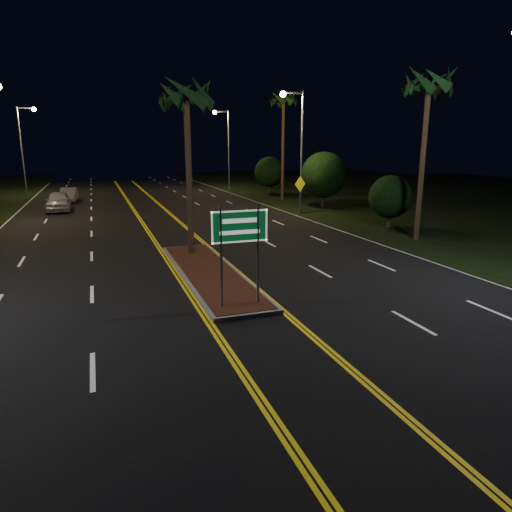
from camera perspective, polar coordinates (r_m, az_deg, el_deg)
name	(u,v)px	position (r m, az deg, el deg)	size (l,w,h in m)	color
ground	(272,344)	(12.32, 2.02, -10.92)	(120.00, 120.00, 0.00)	black
grass_right	(464,199)	(49.45, 24.53, 6.51)	(40.00, 110.00, 0.01)	black
median_island	(209,273)	(18.59, -5.88, -2.13)	(2.25, 10.25, 0.17)	gray
highway_sign	(240,236)	(14.11, -2.05, 2.54)	(1.80, 0.08, 3.20)	gray
streetlight_left_far	(25,140)	(54.80, -26.95, 12.80)	(1.91, 0.44, 9.00)	gray
streetlight_right_mid	(297,138)	(35.61, 5.18, 14.48)	(1.91, 0.44, 9.00)	gray
streetlight_right_far	(225,140)	(54.45, -3.85, 14.21)	(1.91, 0.44, 9.00)	gray
palm_median	(186,95)	(21.42, -8.72, 19.29)	(2.40, 2.40, 8.30)	#382819
palm_right_near	(429,83)	(26.51, 20.84, 19.53)	(2.40, 2.40, 9.30)	#382819
palm_right_far	(284,100)	(44.00, 3.46, 18.90)	(2.40, 2.40, 10.30)	#382819
shrub_near	(390,197)	(30.28, 16.43, 7.10)	(2.70, 2.70, 3.30)	#382819
shrub_mid	(324,175)	(38.97, 8.46, 10.01)	(3.78, 3.78, 4.62)	#382819
shrub_far	(270,172)	(49.83, 1.71, 10.47)	(3.24, 3.24, 3.96)	#382819
car_near	(58,200)	(39.84, -23.49, 6.47)	(2.31, 5.39, 1.80)	#B4B3BA
car_far	(69,194)	(46.32, -22.39, 7.23)	(1.91, 4.45, 1.48)	#ABACB5
warning_sign	(300,189)	(35.57, 5.53, 8.35)	(1.08, 0.53, 2.82)	gray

